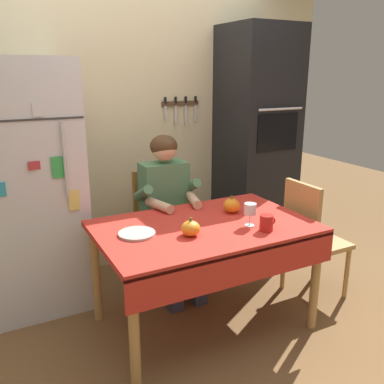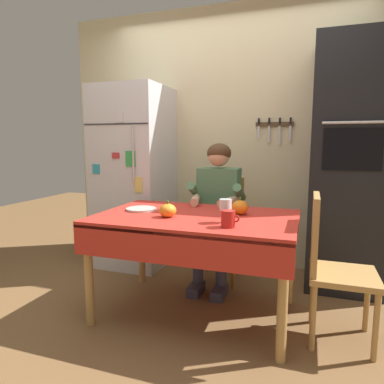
{
  "view_description": "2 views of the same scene",
  "coord_description": "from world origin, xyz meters",
  "px_view_note": "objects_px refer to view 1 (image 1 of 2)",
  "views": [
    {
      "loc": [
        -1.24,
        -2.12,
        1.71
      ],
      "look_at": [
        -0.05,
        0.18,
        0.95
      ],
      "focal_mm": 38.77,
      "sensor_mm": 36.0,
      "label": 1
    },
    {
      "loc": [
        0.75,
        -2.18,
        1.25
      ],
      "look_at": [
        -0.07,
        0.22,
        0.89
      ],
      "focal_mm": 32.24,
      "sensor_mm": 36.0,
      "label": 2
    }
  ],
  "objects_px": {
    "pumpkin_large": "(232,205)",
    "coffee_mug": "(267,223)",
    "wine_glass": "(250,210)",
    "wall_oven": "(256,144)",
    "refrigerator": "(31,188)",
    "dining_table": "(206,238)",
    "chair_right_side": "(310,235)",
    "serving_tray": "(137,234)",
    "pumpkin_medium": "(191,228)",
    "chair_behind_person": "(159,221)",
    "seated_person": "(167,201)"
  },
  "relations": [
    {
      "from": "pumpkin_large",
      "to": "coffee_mug",
      "type": "bearing_deg",
      "value": -89.17
    },
    {
      "from": "wine_glass",
      "to": "wall_oven",
      "type": "bearing_deg",
      "value": 52.91
    },
    {
      "from": "refrigerator",
      "to": "dining_table",
      "type": "height_order",
      "value": "refrigerator"
    },
    {
      "from": "wine_glass",
      "to": "chair_right_side",
      "type": "bearing_deg",
      "value": 10.36
    },
    {
      "from": "wall_oven",
      "to": "serving_tray",
      "type": "distance_m",
      "value": 1.76
    },
    {
      "from": "pumpkin_large",
      "to": "pumpkin_medium",
      "type": "relative_size",
      "value": 1.06
    },
    {
      "from": "refrigerator",
      "to": "wine_glass",
      "type": "height_order",
      "value": "refrigerator"
    },
    {
      "from": "chair_behind_person",
      "to": "serving_tray",
      "type": "bearing_deg",
      "value": -121.6
    },
    {
      "from": "seated_person",
      "to": "pumpkin_medium",
      "type": "relative_size",
      "value": 10.5
    },
    {
      "from": "wall_oven",
      "to": "wine_glass",
      "type": "height_order",
      "value": "wall_oven"
    },
    {
      "from": "refrigerator",
      "to": "seated_person",
      "type": "height_order",
      "value": "refrigerator"
    },
    {
      "from": "coffee_mug",
      "to": "chair_behind_person",
      "type": "bearing_deg",
      "value": 105.96
    },
    {
      "from": "dining_table",
      "to": "refrigerator",
      "type": "bearing_deg",
      "value": 137.09
    },
    {
      "from": "refrigerator",
      "to": "chair_right_side",
      "type": "height_order",
      "value": "refrigerator"
    },
    {
      "from": "coffee_mug",
      "to": "pumpkin_medium",
      "type": "xyz_separation_m",
      "value": [
        -0.46,
        0.15,
        -0.0
      ]
    },
    {
      "from": "chair_right_side",
      "to": "wall_oven",
      "type": "bearing_deg",
      "value": 80.97
    },
    {
      "from": "chair_right_side",
      "to": "wine_glass",
      "type": "xyz_separation_m",
      "value": [
        -0.65,
        -0.12,
        0.34
      ]
    },
    {
      "from": "wall_oven",
      "to": "wine_glass",
      "type": "xyz_separation_m",
      "value": [
        -0.8,
        -1.06,
        -0.2
      ]
    },
    {
      "from": "wine_glass",
      "to": "chair_behind_person",
      "type": "bearing_deg",
      "value": 105.25
    },
    {
      "from": "refrigerator",
      "to": "chair_right_side",
      "type": "bearing_deg",
      "value": -25.91
    },
    {
      "from": "pumpkin_large",
      "to": "wine_glass",
      "type": "bearing_deg",
      "value": -98.13
    },
    {
      "from": "chair_behind_person",
      "to": "chair_right_side",
      "type": "height_order",
      "value": "same"
    },
    {
      "from": "chair_behind_person",
      "to": "wall_oven",
      "type": "bearing_deg",
      "value": 7.05
    },
    {
      "from": "wine_glass",
      "to": "pumpkin_large",
      "type": "distance_m",
      "value": 0.29
    },
    {
      "from": "coffee_mug",
      "to": "wine_glass",
      "type": "bearing_deg",
      "value": 111.48
    },
    {
      "from": "dining_table",
      "to": "wine_glass",
      "type": "distance_m",
      "value": 0.34
    },
    {
      "from": "dining_table",
      "to": "chair_behind_person",
      "type": "distance_m",
      "value": 0.81
    },
    {
      "from": "refrigerator",
      "to": "seated_person",
      "type": "bearing_deg",
      "value": -16.42
    },
    {
      "from": "wall_oven",
      "to": "serving_tray",
      "type": "relative_size",
      "value": 9.16
    },
    {
      "from": "wall_oven",
      "to": "pumpkin_medium",
      "type": "height_order",
      "value": "wall_oven"
    },
    {
      "from": "coffee_mug",
      "to": "serving_tray",
      "type": "height_order",
      "value": "coffee_mug"
    },
    {
      "from": "chair_right_side",
      "to": "dining_table",
      "type": "bearing_deg",
      "value": 178.98
    },
    {
      "from": "seated_person",
      "to": "serving_tray",
      "type": "height_order",
      "value": "seated_person"
    },
    {
      "from": "coffee_mug",
      "to": "serving_tray",
      "type": "bearing_deg",
      "value": 157.49
    },
    {
      "from": "coffee_mug",
      "to": "wine_glass",
      "type": "relative_size",
      "value": 0.74
    },
    {
      "from": "wall_oven",
      "to": "chair_behind_person",
      "type": "xyz_separation_m",
      "value": [
        -1.05,
        -0.13,
        -0.54
      ]
    },
    {
      "from": "wall_oven",
      "to": "chair_right_side",
      "type": "relative_size",
      "value": 2.26
    },
    {
      "from": "dining_table",
      "to": "pumpkin_large",
      "type": "relative_size",
      "value": 11.18
    },
    {
      "from": "refrigerator",
      "to": "chair_behind_person",
      "type": "height_order",
      "value": "refrigerator"
    },
    {
      "from": "refrigerator",
      "to": "pumpkin_large",
      "type": "bearing_deg",
      "value": -30.74
    },
    {
      "from": "dining_table",
      "to": "chair_behind_person",
      "type": "xyz_separation_m",
      "value": [
        -0.0,
        0.79,
        -0.14
      ]
    },
    {
      "from": "coffee_mug",
      "to": "serving_tray",
      "type": "distance_m",
      "value": 0.81
    },
    {
      "from": "wall_oven",
      "to": "pumpkin_large",
      "type": "height_order",
      "value": "wall_oven"
    },
    {
      "from": "coffee_mug",
      "to": "pumpkin_large",
      "type": "height_order",
      "value": "pumpkin_large"
    },
    {
      "from": "wall_oven",
      "to": "dining_table",
      "type": "height_order",
      "value": "wall_oven"
    },
    {
      "from": "wine_glass",
      "to": "serving_tray",
      "type": "relative_size",
      "value": 0.67
    },
    {
      "from": "dining_table",
      "to": "chair_behind_person",
      "type": "bearing_deg",
      "value": 90.17
    },
    {
      "from": "chair_right_side",
      "to": "wine_glass",
      "type": "height_order",
      "value": "chair_right_side"
    },
    {
      "from": "wall_oven",
      "to": "pumpkin_large",
      "type": "xyz_separation_m",
      "value": [
        -0.76,
        -0.78,
        -0.26
      ]
    },
    {
      "from": "wall_oven",
      "to": "wine_glass",
      "type": "bearing_deg",
      "value": -127.09
    }
  ]
}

